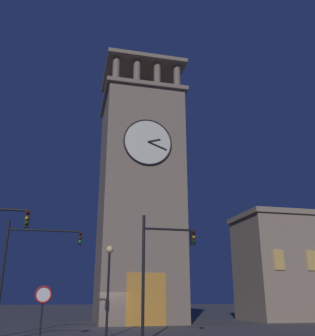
% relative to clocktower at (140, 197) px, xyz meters
% --- Properties ---
extents(ground_plane, '(200.00, 200.00, 0.00)m').
position_rel_clocktower_xyz_m(ground_plane, '(2.84, 3.99, -11.25)').
color(ground_plane, '#424247').
extents(clocktower, '(7.93, 7.96, 27.84)m').
position_rel_clocktower_xyz_m(clocktower, '(0.00, 0.00, 0.00)').
color(clocktower, gray).
rests_on(clocktower, ground_plane).
extents(traffic_signal_near, '(4.52, 0.41, 6.62)m').
position_rel_clocktower_xyz_m(traffic_signal_near, '(8.60, 10.28, -6.88)').
color(traffic_signal_near, black).
rests_on(traffic_signal_near, ground_plane).
extents(traffic_signal_far, '(2.93, 0.41, 6.32)m').
position_rel_clocktower_xyz_m(traffic_signal_far, '(1.60, 14.88, -7.25)').
color(traffic_signal_far, black).
rests_on(traffic_signal_far, ground_plane).
extents(street_lamp, '(0.44, 0.44, 5.02)m').
position_rel_clocktower_xyz_m(street_lamp, '(3.92, 11.93, -7.74)').
color(street_lamp, black).
rests_on(street_lamp, ground_plane).
extents(no_horn_sign, '(0.78, 0.14, 2.62)m').
position_rel_clocktower_xyz_m(no_horn_sign, '(7.28, 15.55, -9.21)').
color(no_horn_sign, black).
rests_on(no_horn_sign, ground_plane).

